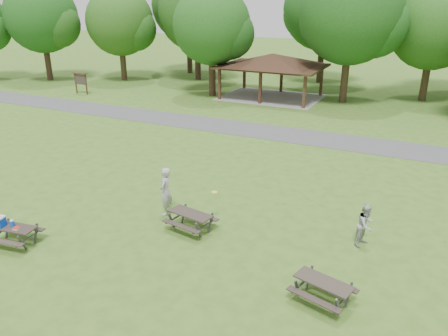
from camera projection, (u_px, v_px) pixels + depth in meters
ground at (155, 231)px, 16.51m from camera, size 160.00×160.00×0.00m
asphalt_path at (277, 133)px, 28.25m from camera, size 120.00×3.20×0.02m
pavilion at (272, 62)px, 37.13m from camera, size 8.60×7.01×3.76m
notice_board at (80, 79)px, 39.16m from camera, size 1.60×0.30×1.88m
tree_row_a at (43, 19)px, 43.93m from camera, size 7.56×7.20×9.97m
tree_row_b at (121, 24)px, 44.24m from camera, size 7.14×6.80×9.28m
tree_row_c at (198, 15)px, 44.05m from camera, size 8.19×7.80×10.67m
tree_row_d at (213, 28)px, 36.87m from camera, size 6.93×6.60×9.27m
tree_row_e at (352, 16)px, 34.18m from camera, size 8.40×8.00×11.02m
tree_row_f at (435, 29)px, 35.06m from camera, size 7.35×7.00×9.55m
tree_deep_a at (189, 7)px, 47.97m from camera, size 8.40×8.00×11.38m
tree_deep_b at (326, 11)px, 42.46m from camera, size 8.40×8.00×11.13m
picnic_table_near at (9, 227)px, 15.42m from camera, size 1.80×1.53×1.13m
picnic_table_middle at (191, 217)px, 16.38m from camera, size 1.90×1.62×0.74m
picnic_table_far at (323, 286)px, 12.50m from camera, size 1.94×1.71×0.72m
frisbee_in_flight at (214, 192)px, 16.77m from camera, size 0.30×0.30×0.02m
frisbee_thrower at (166, 191)px, 17.46m from camera, size 0.63×0.81×1.99m
frisbee_catcher at (366, 225)px, 15.33m from camera, size 0.83×0.92×1.55m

